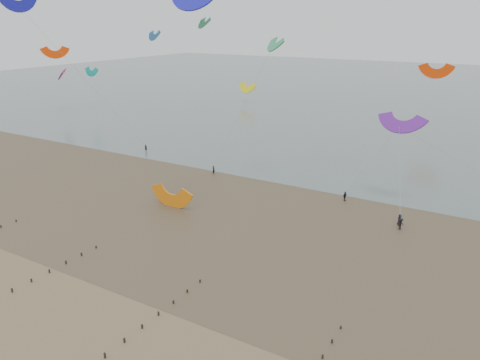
{
  "coord_description": "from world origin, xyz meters",
  "views": [
    {
      "loc": [
        33.84,
        -28.92,
        30.76
      ],
      "look_at": [
        0.29,
        28.0,
        8.0
      ],
      "focal_mm": 35.0,
      "sensor_mm": 36.0,
      "label": 1
    }
  ],
  "objects": [
    {
      "name": "ground",
      "position": [
        0.0,
        0.0,
        0.0
      ],
      "size": [
        500.0,
        500.0,
        0.0
      ],
      "primitive_type": "plane",
      "color": "brown",
      "rests_on": "ground"
    },
    {
      "name": "sea_and_shore",
      "position": [
        -4.08,
        34.4,
        0.01
      ],
      "size": [
        500.0,
        665.0,
        0.03
      ],
      "color": "#475654",
      "rests_on": "ground"
    },
    {
      "name": "kitesurfer_lead",
      "position": [
        -18.16,
        48.41,
        0.92
      ],
      "size": [
        0.77,
        0.63,
        1.83
      ],
      "primitive_type": "imported",
      "rotation": [
        0.0,
        0.0,
        2.81
      ],
      "color": "black",
      "rests_on": "ground"
    },
    {
      "name": "kitesurfers",
      "position": [
        25.35,
        49.18,
        0.9
      ],
      "size": [
        91.41,
        21.5,
        1.87
      ],
      "color": "black",
      "rests_on": "ground"
    },
    {
      "name": "grounded_kite",
      "position": [
        -14.61,
        29.87,
        0.0
      ],
      "size": [
        7.76,
        6.16,
        4.15
      ],
      "primitive_type": null,
      "rotation": [
        1.54,
        0.0,
        -0.04
      ],
      "color": "orange",
      "rests_on": "ground"
    },
    {
      "name": "kites_airborne",
      "position": [
        -7.58,
        87.38,
        20.77
      ],
      "size": [
        244.64,
        109.0,
        44.87
      ],
      "color": "#209C57",
      "rests_on": "ground"
    }
  ]
}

